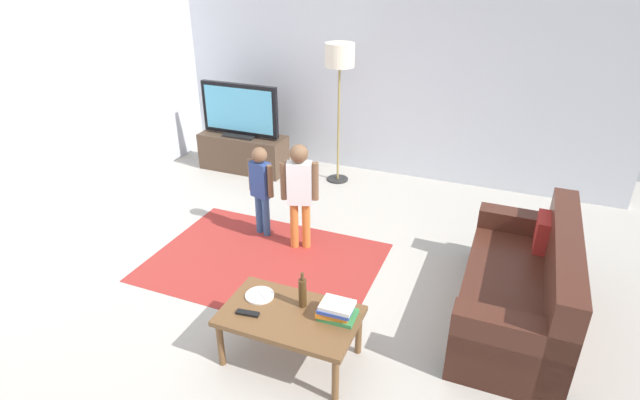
% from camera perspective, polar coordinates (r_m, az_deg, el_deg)
% --- Properties ---
extents(ground, '(7.80, 7.80, 0.00)m').
position_cam_1_polar(ground, '(4.68, -2.82, -10.23)').
color(ground, '#B2ADA3').
extents(wall_back, '(6.00, 0.12, 2.70)m').
position_cam_1_polar(wall_back, '(6.74, 7.96, 13.94)').
color(wall_back, silver).
rests_on(wall_back, ground).
extents(wall_left, '(0.12, 6.00, 2.70)m').
position_cam_1_polar(wall_left, '(5.90, -30.99, 8.61)').
color(wall_left, silver).
rests_on(wall_left, ground).
extents(area_rug, '(2.20, 1.60, 0.01)m').
position_cam_1_polar(area_rug, '(5.09, -6.30, -6.93)').
color(area_rug, '#9E2D28').
rests_on(area_rug, ground).
extents(tv_stand, '(1.20, 0.44, 0.50)m').
position_cam_1_polar(tv_stand, '(7.12, -8.59, 5.27)').
color(tv_stand, '#4C3828').
rests_on(tv_stand, ground).
extents(tv, '(1.10, 0.28, 0.71)m').
position_cam_1_polar(tv, '(6.91, -9.02, 9.88)').
color(tv, black).
rests_on(tv, tv_stand).
extents(couch, '(0.80, 1.80, 0.86)m').
position_cam_1_polar(couch, '(4.51, 22.10, -9.53)').
color(couch, '#472319').
rests_on(couch, ground).
extents(floor_lamp, '(0.36, 0.36, 1.78)m').
position_cam_1_polar(floor_lamp, '(6.32, 2.21, 15.15)').
color(floor_lamp, '#262626').
rests_on(floor_lamp, ground).
extents(child_near_tv, '(0.32, 0.17, 1.00)m').
position_cam_1_polar(child_near_tv, '(5.30, -6.66, 1.87)').
color(child_near_tv, '#33598C').
rests_on(child_near_tv, ground).
extents(child_center, '(0.36, 0.21, 1.13)m').
position_cam_1_polar(child_center, '(4.99, -2.32, 1.40)').
color(child_center, orange).
rests_on(child_center, ground).
extents(coffee_table, '(1.00, 0.60, 0.42)m').
position_cam_1_polar(coffee_table, '(3.80, -3.39, -13.22)').
color(coffee_table, brown).
rests_on(coffee_table, ground).
extents(book_stack, '(0.29, 0.22, 0.13)m').
position_cam_1_polar(book_stack, '(3.70, 1.84, -12.26)').
color(book_stack, '#388C4C').
rests_on(book_stack, coffee_table).
extents(bottle, '(0.06, 0.06, 0.29)m').
position_cam_1_polar(bottle, '(3.76, -1.97, -10.35)').
color(bottle, '#4C3319').
rests_on(bottle, coffee_table).
extents(tv_remote, '(0.17, 0.07, 0.02)m').
position_cam_1_polar(tv_remote, '(3.79, -8.14, -12.49)').
color(tv_remote, black).
rests_on(tv_remote, coffee_table).
extents(plate, '(0.22, 0.22, 0.02)m').
position_cam_1_polar(plate, '(3.94, -6.79, -10.60)').
color(plate, white).
rests_on(plate, coffee_table).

